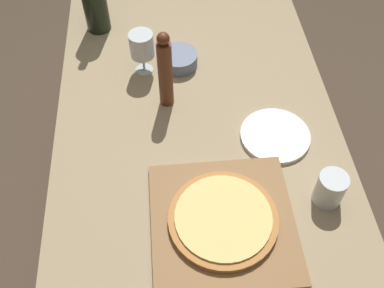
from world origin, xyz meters
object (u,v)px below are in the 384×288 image
object	(u,v)px
pizza	(223,219)
small_bowl	(179,59)
wine_glass	(142,46)
pepper_mill	(165,71)

from	to	relation	value
pizza	small_bowl	distance (m)	0.62
wine_glass	pepper_mill	bearing A→B (deg)	-65.69
small_bowl	pizza	bearing A→B (deg)	-83.60
pepper_mill	small_bowl	distance (m)	0.21
pizza	small_bowl	world-z (taller)	small_bowl
pepper_mill	small_bowl	bearing A→B (deg)	73.58
small_bowl	wine_glass	bearing A→B (deg)	-171.17
pepper_mill	wine_glass	xyz separation A→B (m)	(-0.07, 0.15, -0.02)
pepper_mill	small_bowl	xyz separation A→B (m)	(0.05, 0.17, -0.11)
wine_glass	small_bowl	size ratio (longest dim) A/B	1.20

